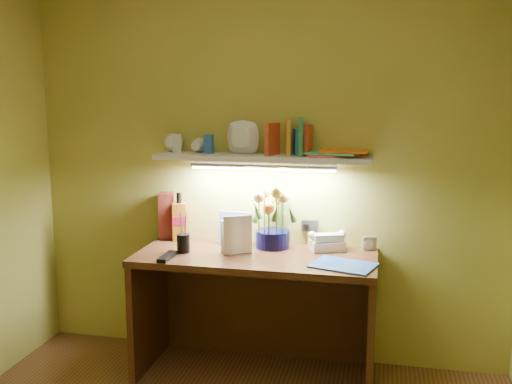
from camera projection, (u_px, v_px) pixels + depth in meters
desk at (256, 315)px, 3.40m from camera, size 1.40×0.60×0.75m
flower_bouquet at (273, 218)px, 3.46m from camera, size 0.27×0.27×0.37m
telephone at (327, 240)px, 3.42m from camera, size 0.24×0.21×0.12m
desk_clock at (369, 243)px, 3.42m from camera, size 0.09×0.07×0.08m
whisky_bottle at (179, 216)px, 3.63m from camera, size 0.10×0.10×0.31m
whisky_box at (167, 216)px, 3.68m from camera, size 0.12×0.12×0.30m
pen_cup at (183, 237)px, 3.36m from camera, size 0.09×0.09×0.19m
art_card at (235, 228)px, 3.53m from camera, size 0.21×0.06×0.21m
tv_remote at (167, 257)px, 3.25m from camera, size 0.05×0.19×0.02m
blue_folder at (343, 265)px, 3.10m from camera, size 0.39×0.33×0.01m
desk_book_a at (223, 236)px, 3.29m from camera, size 0.16×0.10×0.23m
desk_book_b at (221, 236)px, 3.36m from camera, size 0.14×0.04×0.19m
wall_shelf at (262, 152)px, 3.41m from camera, size 1.30×0.33×0.26m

